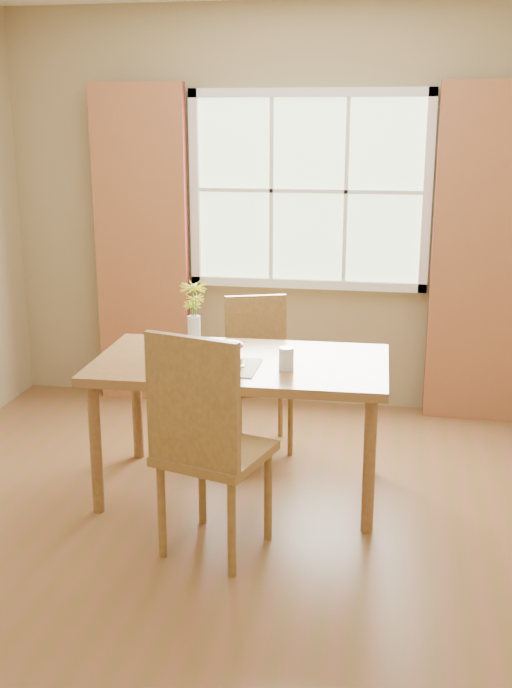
{
  "coord_description": "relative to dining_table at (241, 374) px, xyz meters",
  "views": [
    {
      "loc": [
        0.6,
        -3.56,
        1.96
      ],
      "look_at": [
        -0.09,
        0.35,
        0.85
      ],
      "focal_mm": 42.0,
      "sensor_mm": 36.0,
      "label": 1
    }
  ],
  "objects": [
    {
      "name": "chair_far",
      "position": [
        -0.03,
        0.7,
        -0.16
      ],
      "size": [
        0.49,
        0.49,
        0.92
      ],
      "rotation": [
        0.0,
        0.0,
        0.34
      ],
      "color": "olive",
      "rests_on": "room"
    },
    {
      "name": "placemat",
      "position": [
        -0.11,
        -0.14,
        0.08
      ],
      "size": [
        0.45,
        0.33,
        0.01
      ],
      "primitive_type": "cube",
      "rotation": [
        0.0,
        0.0,
        -0.0
      ],
      "color": "#E7EBC7",
      "rests_on": "dining_table"
    },
    {
      "name": "room",
      "position": [
        0.18,
        -0.4,
        0.68
      ],
      "size": [
        4.24,
        3.84,
        2.74
      ],
      "color": "brown",
      "rests_on": "ground"
    },
    {
      "name": "croissant_sandwich",
      "position": [
        -0.04,
        -0.14,
        0.16
      ],
      "size": [
        0.2,
        0.18,
        0.12
      ],
      "rotation": [
        0.0,
        0.0,
        0.47
      ],
      "color": "gold",
      "rests_on": "plate"
    },
    {
      "name": "plate",
      "position": [
        -0.11,
        -0.13,
        0.09
      ],
      "size": [
        0.34,
        0.34,
        0.01
      ],
      "primitive_type": "cube",
      "rotation": [
        0.0,
        0.0,
        0.39
      ],
      "color": "#8BB72D",
      "rests_on": "placemat"
    },
    {
      "name": "water_glass",
      "position": [
        0.26,
        -0.12,
        0.13
      ],
      "size": [
        0.08,
        0.08,
        0.11
      ],
      "color": "silver",
      "rests_on": "dining_table"
    },
    {
      "name": "chair_near",
      "position": [
        -0.03,
        -0.71,
        -0.08
      ],
      "size": [
        0.56,
        0.56,
        1.08
      ],
      "rotation": [
        0.0,
        0.0,
        -0.29
      ],
      "color": "olive",
      "rests_on": "room"
    },
    {
      "name": "curtain_right",
      "position": [
        1.33,
        1.38,
        0.43
      ],
      "size": [
        0.65,
        0.08,
        2.2
      ],
      "primitive_type": "cube",
      "color": "#5E1616",
      "rests_on": "room"
    },
    {
      "name": "window",
      "position": [
        0.18,
        1.48,
        0.83
      ],
      "size": [
        1.62,
        0.06,
        1.32
      ],
      "color": "beige",
      "rests_on": "room"
    },
    {
      "name": "dining_table",
      "position": [
        0.0,
        0.0,
        0.0
      ],
      "size": [
        1.55,
        0.89,
        0.75
      ],
      "rotation": [
        0.0,
        0.0,
        0.02
      ],
      "color": "brown",
      "rests_on": "room"
    },
    {
      "name": "flower_vase",
      "position": [
        -0.3,
        0.19,
        0.3
      ],
      "size": [
        0.15,
        0.15,
        0.37
      ],
      "color": "silver",
      "rests_on": "dining_table"
    },
    {
      "name": "curtain_left",
      "position": [
        -0.97,
        1.38,
        0.43
      ],
      "size": [
        0.65,
        0.08,
        2.2
      ],
      "primitive_type": "cube",
      "color": "#5E1616",
      "rests_on": "room"
    }
  ]
}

